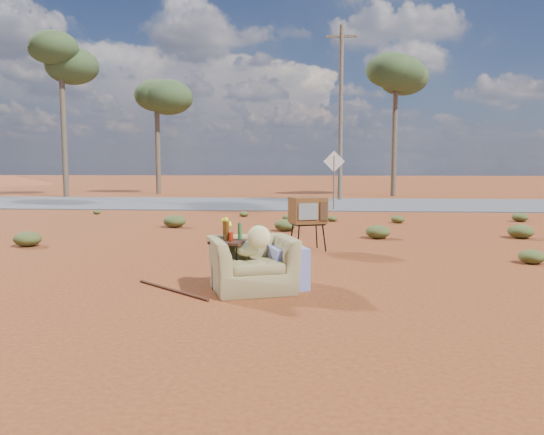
{
  "coord_description": "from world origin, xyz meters",
  "views": [
    {
      "loc": [
        0.72,
        -7.52,
        1.71
      ],
      "look_at": [
        0.03,
        1.45,
        0.8
      ],
      "focal_mm": 35.0,
      "sensor_mm": 36.0,
      "label": 1
    }
  ],
  "objects": [
    {
      "name": "armchair",
      "position": [
        -0.0,
        -0.44,
        0.45
      ],
      "size": [
        1.44,
        1.21,
        0.97
      ],
      "rotation": [
        0.0,
        0.0,
        0.33
      ],
      "color": "olive",
      "rests_on": "ground"
    },
    {
      "name": "side_table",
      "position": [
        -0.41,
        -0.36,
        0.69
      ],
      "size": [
        0.59,
        0.59,
        0.95
      ],
      "rotation": [
        0.0,
        0.0,
        -0.34
      ],
      "color": "#392014",
      "rests_on": "ground"
    },
    {
      "name": "utility_pole_center",
      "position": [
        2.0,
        17.5,
        4.15
      ],
      "size": [
        1.4,
        0.2,
        8.0
      ],
      "color": "brown",
      "rests_on": "ground"
    },
    {
      "name": "tv_unit",
      "position": [
        0.63,
        2.89,
        0.78
      ],
      "size": [
        0.8,
        0.72,
        1.06
      ],
      "rotation": [
        0.0,
        0.0,
        0.36
      ],
      "color": "black",
      "rests_on": "ground"
    },
    {
      "name": "eucalyptus_center",
      "position": [
        5.0,
        21.0,
        6.43
      ],
      "size": [
        3.2,
        3.2,
        7.6
      ],
      "color": "brown",
      "rests_on": "ground"
    },
    {
      "name": "rusty_bar",
      "position": [
        -1.16,
        -0.64,
        0.02
      ],
      "size": [
        1.21,
        1.03,
        0.04
      ],
      "primitive_type": "cylinder",
      "rotation": [
        0.0,
        1.57,
        -0.7
      ],
      "color": "#4E2814",
      "rests_on": "ground"
    },
    {
      "name": "eucalyptus_near_left",
      "position": [
        -8.0,
        22.0,
        5.45
      ],
      "size": [
        3.2,
        3.2,
        6.6
      ],
      "color": "brown",
      "rests_on": "ground"
    },
    {
      "name": "ground",
      "position": [
        0.0,
        0.0,
        0.0
      ],
      "size": [
        140.0,
        140.0,
        0.0
      ],
      "primitive_type": "plane",
      "color": "brown",
      "rests_on": "ground"
    },
    {
      "name": "road_sign",
      "position": [
        1.5,
        12.0,
        1.5
      ],
      "size": [
        0.78,
        0.06,
        2.19
      ],
      "color": "brown",
      "rests_on": "ground"
    },
    {
      "name": "scrub_patch",
      "position": [
        -0.82,
        4.41,
        0.14
      ],
      "size": [
        17.49,
        8.07,
        0.33
      ],
      "color": "#4B5525",
      "rests_on": "ground"
    },
    {
      "name": "highway",
      "position": [
        0.0,
        15.0,
        0.02
      ],
      "size": [
        140.0,
        7.0,
        0.04
      ],
      "primitive_type": "cube",
      "color": "#565659",
      "rests_on": "ground"
    },
    {
      "name": "eucalyptus_left",
      "position": [
        -12.0,
        19.0,
        6.92
      ],
      "size": [
        3.2,
        3.2,
        8.1
      ],
      "color": "brown",
      "rests_on": "ground"
    }
  ]
}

